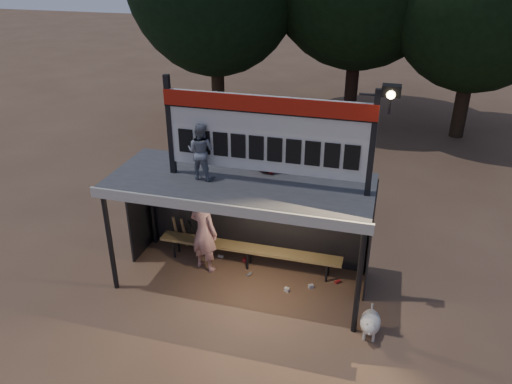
% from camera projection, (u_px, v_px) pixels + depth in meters
% --- Properties ---
extents(ground, '(80.00, 80.00, 0.00)m').
position_uv_depth(ground, '(242.00, 280.00, 10.41)').
color(ground, brown).
rests_on(ground, ground).
extents(player, '(0.77, 0.63, 1.81)m').
position_uv_depth(player, '(204.00, 232.00, 10.42)').
color(player, silver).
rests_on(player, ground).
extents(child_a, '(0.56, 0.45, 1.08)m').
position_uv_depth(child_a, '(201.00, 151.00, 9.22)').
color(child_a, gray).
rests_on(child_a, dugout_shelter).
extents(child_b, '(0.64, 0.55, 1.11)m').
position_uv_depth(child_b, '(268.00, 145.00, 9.49)').
color(child_b, maroon).
rests_on(child_b, dugout_shelter).
extents(dugout_shelter, '(5.10, 2.08, 2.32)m').
position_uv_depth(dugout_shelter, '(244.00, 197.00, 9.80)').
color(dugout_shelter, '#3C3C3E').
rests_on(dugout_shelter, ground).
extents(scoreboard_assembly, '(4.10, 0.27, 1.99)m').
position_uv_depth(scoreboard_assembly, '(269.00, 132.00, 8.79)').
color(scoreboard_assembly, black).
rests_on(scoreboard_assembly, dugout_shelter).
extents(bench, '(4.00, 0.35, 0.48)m').
position_uv_depth(bench, '(249.00, 249.00, 10.69)').
color(bench, olive).
rests_on(bench, ground).
extents(dog, '(0.36, 0.81, 0.49)m').
position_uv_depth(dog, '(370.00, 323.00, 8.83)').
color(dog, silver).
rests_on(dog, ground).
extents(bats, '(0.48, 0.33, 0.84)m').
position_uv_depth(bats, '(184.00, 233.00, 11.31)').
color(bats, '#9E7C4A').
rests_on(bats, ground).
extents(litter, '(2.77, 0.89, 0.08)m').
position_uv_depth(litter, '(274.00, 274.00, 10.54)').
color(litter, '#A81C1F').
rests_on(litter, ground).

